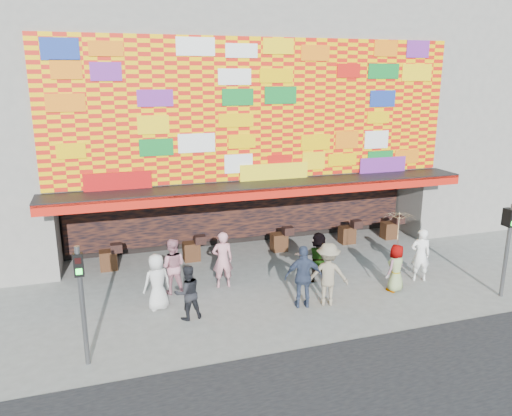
% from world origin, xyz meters
% --- Properties ---
extents(ground, '(90.00, 90.00, 0.00)m').
position_xyz_m(ground, '(0.00, 0.00, 0.00)').
color(ground, slate).
rests_on(ground, ground).
extents(shop_building, '(15.20, 9.40, 10.00)m').
position_xyz_m(shop_building, '(0.00, 8.18, 5.23)').
color(shop_building, gray).
rests_on(shop_building, ground).
extents(neighbor_right, '(11.00, 8.00, 12.00)m').
position_xyz_m(neighbor_right, '(13.00, 8.00, 6.00)').
color(neighbor_right, gray).
rests_on(neighbor_right, ground).
extents(signal_left, '(0.22, 0.20, 3.00)m').
position_xyz_m(signal_left, '(-6.20, -1.50, 1.86)').
color(signal_left, '#59595B').
rests_on(signal_left, ground).
extents(signal_right, '(0.22, 0.20, 3.00)m').
position_xyz_m(signal_right, '(6.20, -1.50, 1.86)').
color(signal_right, '#59595B').
rests_on(signal_right, ground).
extents(ped_a, '(0.96, 0.77, 1.71)m').
position_xyz_m(ped_a, '(-4.20, 0.94, 0.86)').
color(ped_a, silver).
rests_on(ped_a, ground).
extents(ped_b, '(0.71, 0.49, 1.88)m').
position_xyz_m(ped_b, '(-1.97, 1.90, 0.94)').
color(ped_b, '#C9828C').
rests_on(ped_b, ground).
extents(ped_c, '(0.87, 0.72, 1.60)m').
position_xyz_m(ped_c, '(-3.46, 0.05, 0.80)').
color(ped_c, black).
rests_on(ped_c, ground).
extents(ped_d, '(1.43, 1.13, 1.94)m').
position_xyz_m(ped_d, '(0.72, -0.32, 0.97)').
color(ped_d, gray).
rests_on(ped_d, ground).
extents(ped_e, '(1.20, 0.70, 1.93)m').
position_xyz_m(ped_e, '(-0.05, -0.27, 0.96)').
color(ped_e, '#313C57').
rests_on(ped_e, ground).
extents(ped_f, '(1.65, 0.82, 1.71)m').
position_xyz_m(ped_f, '(1.19, 1.37, 0.85)').
color(ped_f, gray).
rests_on(ped_f, ground).
extents(ped_g, '(0.90, 0.76, 1.56)m').
position_xyz_m(ped_g, '(3.23, -0.11, 0.78)').
color(ped_g, gray).
rests_on(ped_g, ground).
extents(ped_h, '(0.76, 0.61, 1.82)m').
position_xyz_m(ped_h, '(4.48, 0.37, 0.91)').
color(ped_h, white).
rests_on(ped_h, ground).
extents(ped_i, '(1.03, 0.90, 1.80)m').
position_xyz_m(ped_i, '(-3.60, 1.93, 0.90)').
color(ped_i, '#BE7B8A').
rests_on(ped_i, ground).
extents(parasol, '(1.15, 1.17, 1.89)m').
position_xyz_m(parasol, '(3.23, -0.11, 2.17)').
color(parasol, beige).
rests_on(parasol, ground).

